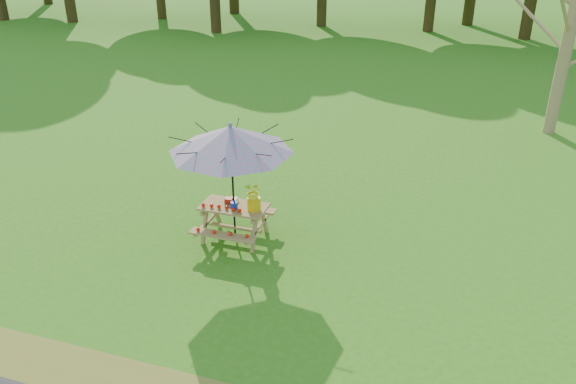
% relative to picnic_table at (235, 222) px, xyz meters
% --- Properties ---
extents(ground, '(120.00, 120.00, 0.00)m').
position_rel_picnic_table_xyz_m(ground, '(-3.65, -1.18, -0.33)').
color(ground, '#337516').
rests_on(ground, ground).
extents(picnic_table, '(1.20, 1.32, 0.67)m').
position_rel_picnic_table_xyz_m(picnic_table, '(0.00, 0.00, 0.00)').
color(picnic_table, '#9E7C47').
rests_on(picnic_table, ground).
extents(patio_umbrella, '(2.66, 2.66, 2.25)m').
position_rel_picnic_table_xyz_m(patio_umbrella, '(0.00, 0.00, 1.62)').
color(patio_umbrella, black).
rests_on(patio_umbrella, ground).
extents(produce_bins, '(0.31, 0.39, 0.13)m').
position_rel_picnic_table_xyz_m(produce_bins, '(-0.03, 0.02, 0.40)').
color(produce_bins, '#B11C0E').
rests_on(produce_bins, picnic_table).
extents(tomatoes_row, '(0.77, 0.13, 0.07)m').
position_rel_picnic_table_xyz_m(tomatoes_row, '(-0.15, -0.18, 0.38)').
color(tomatoes_row, red).
rests_on(tomatoes_row, picnic_table).
extents(flower_bucket, '(0.41, 0.38, 0.53)m').
position_rel_picnic_table_xyz_m(flower_bucket, '(0.41, -0.03, 0.63)').
color(flower_bucket, '#EEB50C').
rests_on(flower_bucket, picnic_table).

